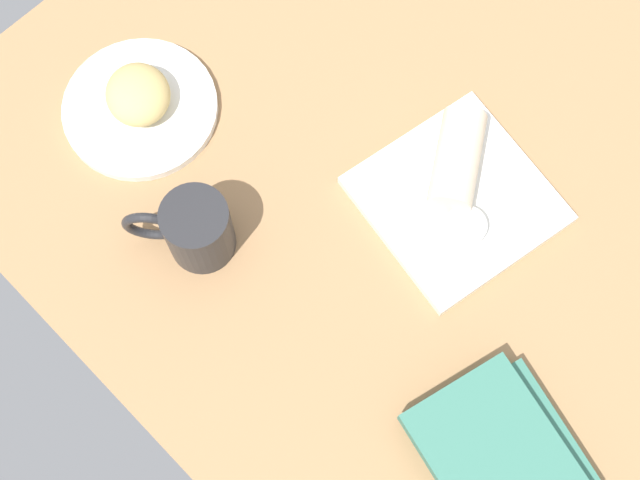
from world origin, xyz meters
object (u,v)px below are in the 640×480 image
round_plate (140,108)px  scone_pastry (138,95)px  breakfast_wrap (457,160)px  square_plate (456,199)px  book_stack (503,461)px  coffee_mug (195,229)px  sauce_cup (463,230)px

round_plate → scone_pastry: bearing=-79.0°
breakfast_wrap → scone_pastry: bearing=-0.7°
square_plate → book_stack: 33.40cm
book_stack → coffee_mug: (45.32, 6.27, 2.67)cm
square_plate → book_stack: size_ratio=0.91×
square_plate → sauce_cup: 5.40cm
breakfast_wrap → book_stack: size_ratio=0.54×
scone_pastry → coffee_mug: 21.10cm
book_stack → square_plate: bearing=-39.2°
sauce_cup → breakfast_wrap: breakfast_wrap is taller
round_plate → scone_pastry: size_ratio=2.24×
scone_pastry → sauce_cup: 45.81cm
round_plate → book_stack: (-64.84, 0.91, 1.76)cm
scone_pastry → book_stack: size_ratio=0.38×
scone_pastry → square_plate: 43.86cm
scone_pastry → breakfast_wrap: 42.47cm
round_plate → sauce_cup: 45.93cm
book_stack → coffee_mug: coffee_mug is taller
scone_pastry → square_plate: (-39.07, -19.69, -3.04)cm
square_plate → breakfast_wrap: (2.96, -2.65, 3.66)cm
coffee_mug → sauce_cup: bearing=-133.9°
square_plate → book_stack: (-25.86, 21.07, 1.66)cm
round_plate → sauce_cup: (-42.68, -16.84, 2.22)cm
sauce_cup → breakfast_wrap: bearing=-41.8°
breakfast_wrap → book_stack: breakfast_wrap is taller
scone_pastry → book_stack: (-64.93, 1.38, -1.38)cm
round_plate → square_plate: 43.88cm
scone_pastry → book_stack: bearing=178.8°
round_plate → coffee_mug: size_ratio=1.76×
round_plate → square_plate: size_ratio=0.94×
scone_pastry → breakfast_wrap: bearing=-148.3°
coffee_mug → breakfast_wrap: bearing=-118.8°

